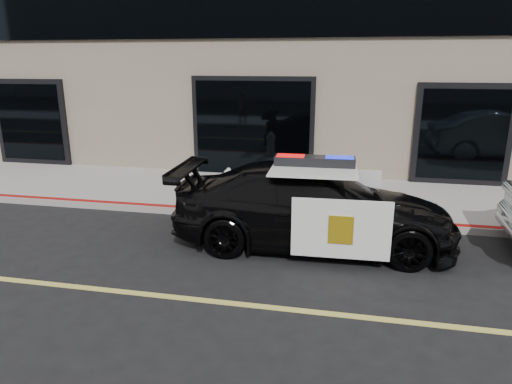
# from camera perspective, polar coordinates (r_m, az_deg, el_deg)

# --- Properties ---
(ground) EXTENTS (120.00, 120.00, 0.00)m
(ground) POSITION_cam_1_polar(r_m,az_deg,el_deg) (6.62, -4.59, -13.58)
(ground) COLOR black
(ground) RESTS_ON ground
(sidewalk_n) EXTENTS (60.00, 3.50, 0.15)m
(sidewalk_n) POSITION_cam_1_polar(r_m,az_deg,el_deg) (11.34, 2.74, -0.29)
(sidewalk_n) COLOR gray
(sidewalk_n) RESTS_ON ground
(police_car) EXTENTS (2.50, 5.19, 1.66)m
(police_car) POSITION_cam_1_polar(r_m,az_deg,el_deg) (8.32, 7.17, -1.71)
(police_car) COLOR black
(police_car) RESTS_ON ground
(fire_hydrant) EXTENTS (0.37, 0.51, 0.81)m
(fire_hydrant) POSITION_cam_1_polar(r_m,az_deg,el_deg) (10.30, -3.42, 0.64)
(fire_hydrant) COLOR silver
(fire_hydrant) RESTS_ON sidewalk_n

